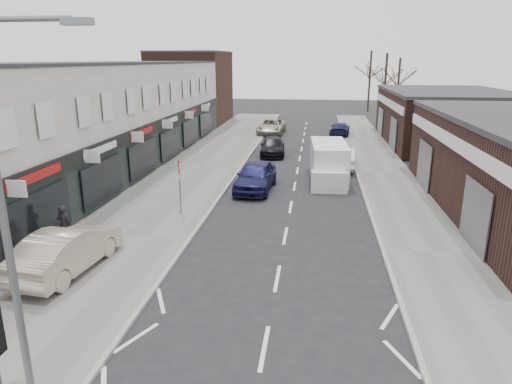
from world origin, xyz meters
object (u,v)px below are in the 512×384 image
(sedan_on_pavement, at_px, (67,250))
(pedestrian, at_px, (64,225))
(street_lamp, at_px, (10,206))
(parked_car_left_b, at_px, (273,147))
(parked_car_right_b, at_px, (330,146))
(white_van, at_px, (329,163))
(parked_car_right_c, at_px, (340,129))
(parked_car_left_c, at_px, (271,127))
(parked_car_right_a, at_px, (343,158))
(parked_car_left_a, at_px, (256,176))
(warning_sign, at_px, (180,171))

(sedan_on_pavement, bearing_deg, pedestrian, -52.84)
(street_lamp, height_order, parked_car_left_b, street_lamp)
(parked_car_right_b, bearing_deg, white_van, 91.22)
(street_lamp, height_order, sedan_on_pavement, street_lamp)
(parked_car_right_c, bearing_deg, parked_car_right_b, 88.55)
(white_van, distance_m, sedan_on_pavement, 17.12)
(parked_car_left_b, bearing_deg, white_van, -64.38)
(street_lamp, distance_m, pedestrian, 10.15)
(street_lamp, height_order, parked_car_left_c, street_lamp)
(parked_car_right_a, bearing_deg, pedestrian, 56.97)
(parked_car_left_b, height_order, parked_car_right_c, parked_car_left_b)
(parked_car_right_c, bearing_deg, parked_car_left_b, 66.94)
(parked_car_left_b, distance_m, parked_car_right_a, 6.56)
(street_lamp, relative_size, white_van, 1.32)
(parked_car_right_a, bearing_deg, white_van, 76.70)
(parked_car_left_a, height_order, parked_car_right_a, parked_car_left_a)
(sedan_on_pavement, relative_size, pedestrian, 2.94)
(pedestrian, distance_m, parked_car_left_c, 30.48)
(sedan_on_pavement, bearing_deg, parked_car_left_a, -108.51)
(warning_sign, distance_m, parked_car_right_b, 17.56)
(parked_car_left_c, bearing_deg, pedestrian, -97.44)
(parked_car_left_a, bearing_deg, pedestrian, -121.51)
(white_van, relative_size, parked_car_left_c, 1.13)
(pedestrian, bearing_deg, street_lamp, 119.59)
(parked_car_right_a, relative_size, parked_car_right_b, 1.07)
(white_van, bearing_deg, parked_car_left_b, 116.61)
(pedestrian, bearing_deg, parked_car_left_c, -96.75)
(parked_car_left_a, relative_size, parked_car_right_c, 1.08)
(street_lamp, xyz_separation_m, pedestrian, (-4.18, 8.48, -3.69))
(warning_sign, bearing_deg, sedan_on_pavement, -108.08)
(parked_car_right_a, bearing_deg, parked_car_right_c, -87.55)
(parked_car_left_c, bearing_deg, parked_car_right_a, -63.40)
(white_van, distance_m, pedestrian, 16.16)
(white_van, bearing_deg, sedan_on_pavement, -126.17)
(street_lamp, bearing_deg, sedan_on_pavement, 114.08)
(parked_car_right_c, bearing_deg, pedestrian, 73.48)
(parked_car_right_a, bearing_deg, parked_car_right_b, -76.14)
(sedan_on_pavement, distance_m, parked_car_right_a, 20.59)
(parked_car_left_b, xyz_separation_m, parked_car_right_a, (5.27, -3.90, 0.07))
(pedestrian, bearing_deg, parked_car_left_b, -105.13)
(street_lamp, bearing_deg, warning_sign, 92.84)
(parked_car_left_a, bearing_deg, white_van, 37.94)
(parked_car_left_b, relative_size, parked_car_right_b, 1.10)
(parked_car_left_a, height_order, parked_car_left_c, parked_car_left_a)
(sedan_on_pavement, xyz_separation_m, parked_car_left_a, (5.11, 11.50, -0.08))
(warning_sign, bearing_deg, parked_car_right_b, 64.83)
(warning_sign, xyz_separation_m, parked_car_left_b, (2.96, 15.11, -1.53))
(warning_sign, relative_size, sedan_on_pavement, 0.57)
(pedestrian, bearing_deg, warning_sign, -125.98)
(parked_car_left_b, relative_size, parked_car_right_a, 1.03)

